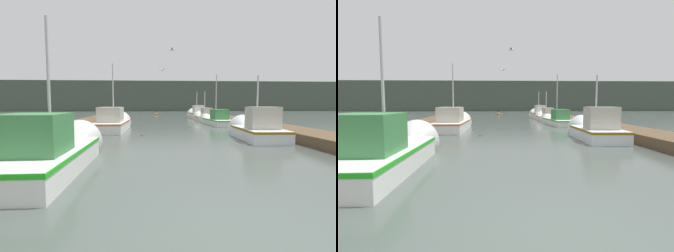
{
  "view_description": "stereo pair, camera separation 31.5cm",
  "coord_description": "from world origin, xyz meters",
  "views": [
    {
      "loc": [
        -1.32,
        -3.12,
        1.79
      ],
      "look_at": [
        -0.46,
        9.49,
        0.67
      ],
      "focal_mm": 28.0,
      "sensor_mm": 36.0,
      "label": 1
    },
    {
      "loc": [
        -1.01,
        -3.14,
        1.79
      ],
      "look_at": [
        -0.46,
        9.49,
        0.67
      ],
      "focal_mm": 28.0,
      "sensor_mm": 36.0,
      "label": 2
    }
  ],
  "objects": [
    {
      "name": "fishing_boat_1",
      "position": [
        3.92,
        9.6,
        0.47
      ],
      "size": [
        1.89,
        4.49,
        3.63
      ],
      "rotation": [
        0.0,
        0.0,
        -0.04
      ],
      "color": "silver",
      "rests_on": "ground_plane"
    },
    {
      "name": "fishing_boat_3",
      "position": [
        4.06,
        18.5,
        0.38
      ],
      "size": [
        1.71,
        5.94,
        4.5
      ],
      "rotation": [
        0.0,
        0.0,
        0.05
      ],
      "color": "silver",
      "rests_on": "ground_plane"
    },
    {
      "name": "seagull_lead",
      "position": [
        -0.1,
        11.38,
        4.68
      ],
      "size": [
        0.29,
        0.55,
        0.12
      ],
      "rotation": [
        0.0,
        0.0,
        1.5
      ],
      "color": "white"
    },
    {
      "name": "distant_shore_ridge",
      "position": [
        0.0,
        61.56,
        3.27
      ],
      "size": [
        120.0,
        16.0,
        6.54
      ],
      "color": "#424C42",
      "rests_on": "ground_plane"
    },
    {
      "name": "mooring_piling_0",
      "position": [
        -5.04,
        16.56,
        0.71
      ],
      "size": [
        0.33,
        0.33,
        1.42
      ],
      "color": "#473523",
      "rests_on": "ground_plane"
    },
    {
      "name": "dock_left",
      "position": [
        -6.19,
        16.0,
        0.22
      ],
      "size": [
        2.22,
        40.0,
        0.45
      ],
      "color": "brown",
      "rests_on": "ground_plane"
    },
    {
      "name": "mooring_piling_2",
      "position": [
        -5.22,
        29.14,
        0.5
      ],
      "size": [
        0.36,
        0.36,
        0.99
      ],
      "color": "#473523",
      "rests_on": "ground_plane"
    },
    {
      "name": "fishing_boat_2",
      "position": [
        -3.71,
        14.38,
        0.49
      ],
      "size": [
        1.92,
        6.07,
        4.85
      ],
      "rotation": [
        0.0,
        0.0,
        -0.03
      ],
      "color": "silver",
      "rests_on": "ground_plane"
    },
    {
      "name": "dock_right",
      "position": [
        6.19,
        16.0,
        0.22
      ],
      "size": [
        2.22,
        40.0,
        0.45
      ],
      "color": "brown",
      "rests_on": "ground_plane"
    },
    {
      "name": "ground_plane",
      "position": [
        0.0,
        0.0,
        0.0
      ],
      "size": [
        200.0,
        200.0,
        0.0
      ],
      "color": "#47514C"
    },
    {
      "name": "fishing_boat_0",
      "position": [
        -4.0,
        4.34,
        0.46
      ],
      "size": [
        1.82,
        5.77,
        4.57
      ],
      "rotation": [
        0.0,
        0.0,
        0.01
      ],
      "color": "silver",
      "rests_on": "ground_plane"
    },
    {
      "name": "fishing_boat_4",
      "position": [
        4.06,
        22.77,
        0.38
      ],
      "size": [
        1.5,
        4.71,
        3.34
      ],
      "rotation": [
        0.0,
        0.0,
        0.03
      ],
      "color": "silver",
      "rests_on": "ground_plane"
    },
    {
      "name": "seagull_1",
      "position": [
        -0.43,
        16.65,
        4.25
      ],
      "size": [
        0.47,
        0.47,
        0.12
      ],
      "rotation": [
        0.0,
        0.0,
        5.5
      ],
      "color": "white"
    },
    {
      "name": "fishing_boat_5",
      "position": [
        4.17,
        27.72,
        0.48
      ],
      "size": [
        1.64,
        5.18,
        3.54
      ],
      "rotation": [
        0.0,
        0.0,
        0.0
      ],
      "color": "silver",
      "rests_on": "ground_plane"
    },
    {
      "name": "channel_buoy",
      "position": [
        -0.45,
        35.13,
        0.14
      ],
      "size": [
        0.48,
        0.48,
        0.98
      ],
      "color": "#BF6513",
      "rests_on": "ground_plane"
    }
  ]
}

